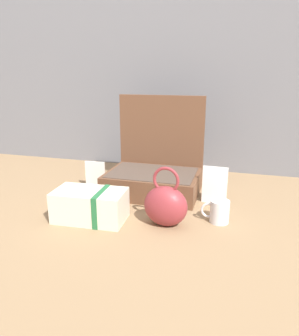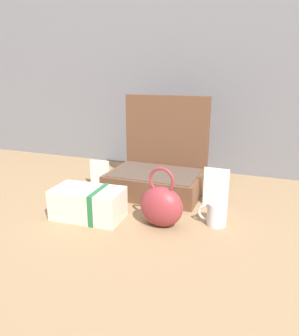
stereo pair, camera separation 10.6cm
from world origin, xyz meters
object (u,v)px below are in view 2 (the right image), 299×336
Objects in this scene: open_suitcase at (158,172)px; cream_toiletry_bag at (89,203)px; coffee_mug at (216,214)px; info_card_left at (100,174)px; poster_card_right at (216,187)px; teal_pouch_handbag at (161,205)px.

cream_toiletry_bag is at bearing -112.17° from open_suitcase.
cream_toiletry_bag is 0.47m from coffee_mug.
coffee_mug is 0.79× the size of info_card_left.
info_card_left is 0.82× the size of poster_card_right.
info_card_left is at bearing 179.43° from poster_card_right.
open_suitcase is at bearing 167.20° from poster_card_right.
open_suitcase reaches higher than teal_pouch_handbag.
info_card_left is at bearing 112.58° from cream_toiletry_bag.
poster_card_right is at bearing -15.39° from open_suitcase.
teal_pouch_handbag is 1.37× the size of poster_card_right.
teal_pouch_handbag is 1.67× the size of info_card_left.
cream_toiletry_bag is 0.34m from info_card_left.
open_suitcase is at bearing 3.68° from info_card_left.
cream_toiletry_bag is 2.58× the size of coffee_mug.
coffee_mug is 0.18m from poster_card_right.
open_suitcase reaches higher than info_card_left.
open_suitcase is 1.96× the size of teal_pouch_handbag.
coffee_mug is at bearing -24.88° from info_card_left.
cream_toiletry_bag is at bearing -173.11° from teal_pouch_handbag.
open_suitcase is 0.40m from coffee_mug.
cream_toiletry_bag is at bearing -166.45° from coffee_mug.
cream_toiletry_bag is 2.05× the size of info_card_left.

